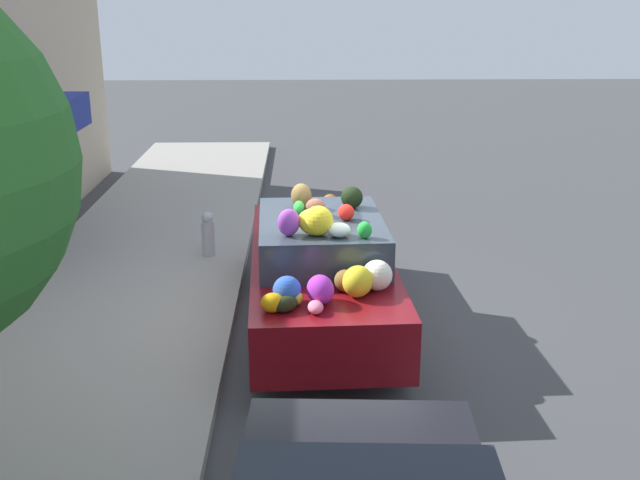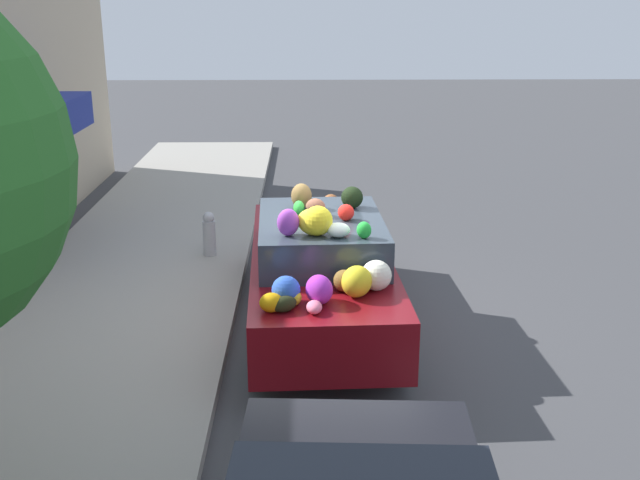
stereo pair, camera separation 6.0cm
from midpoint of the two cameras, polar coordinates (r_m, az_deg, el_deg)
The scene contains 4 objects.
ground_plane at distance 9.66m, azimuth -0.19°, elevation -6.47°, with size 60.00×60.00×0.00m, color #424244.
sidewalk_curb at distance 9.95m, azimuth -16.01°, elevation -6.01°, with size 24.00×3.20×0.14m.
fire_hydrant at distance 11.80m, azimuth -8.67°, elevation 0.45°, with size 0.20×0.20×0.70m.
art_car at distance 9.30m, azimuth -0.16°, elevation -2.14°, with size 4.55×1.87×1.81m.
Camera 1 is at (-8.79, 0.22, 4.00)m, focal length 42.00 mm.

